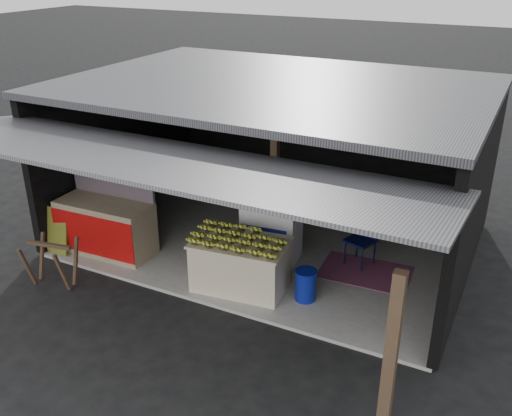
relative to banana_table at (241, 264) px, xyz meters
The scene contains 13 objects.
ground 0.86m from the banana_table, 114.82° to the right, with size 80.00×80.00×0.00m, color black.
concrete_slab 1.93m from the banana_table, 99.22° to the left, with size 7.00×5.00×0.06m, color gray.
shophouse 2.72m from the banana_table, 97.87° to the left, with size 7.40×7.29×3.02m.
banana_table is the anchor object (origin of this frame).
banana_pile 0.50m from the banana_table, ahead, with size 1.39×0.84×0.16m, color gold, non-canonical shape.
white_crate 1.10m from the banana_table, 88.46° to the left, with size 1.03×0.75×1.07m.
neighbor_stall 2.74m from the banana_table, behind, with size 1.75×0.84×1.77m.
green_signboard 3.59m from the banana_table, behind, with size 0.57×0.04×0.85m, color black.
sawhorse 3.10m from the banana_table, 155.89° to the right, with size 0.81×0.80×0.78m.
water_barrel 1.10m from the banana_table, ahead, with size 0.33×0.33×0.48m, color navy.
plastic_chair 2.27m from the banana_table, 47.79° to the left, with size 0.55×0.55×0.93m.
magenta_rug 2.20m from the banana_table, 38.94° to the left, with size 1.50×1.00×0.01m, color #6B1746.
picture_frames 4.51m from the banana_table, 96.28° to the left, with size 1.62×0.04×0.46m.
Camera 1 is at (4.12, -6.34, 5.08)m, focal length 40.00 mm.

